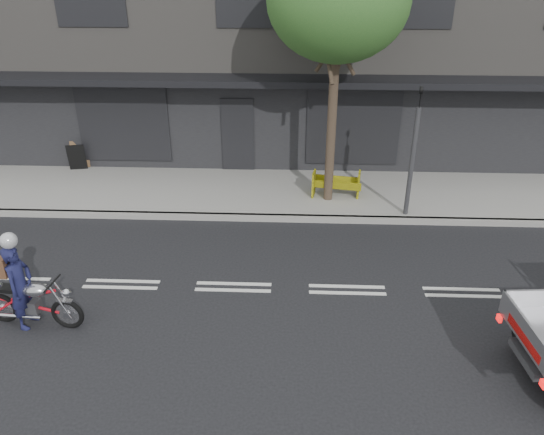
{
  "coord_description": "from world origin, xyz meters",
  "views": [
    {
      "loc": [
        1.21,
        -9.26,
        6.44
      ],
      "look_at": [
        0.8,
        0.5,
        1.42
      ],
      "focal_mm": 35.0,
      "sensor_mm": 36.0,
      "label": 1
    }
  ],
  "objects_px": {
    "motorcycle": "(32,302)",
    "street_tree": "(338,1)",
    "traffic_light_pole": "(412,160)",
    "rider": "(21,287)",
    "sandwich_board": "(77,157)",
    "construction_barrier": "(337,186)"
  },
  "relations": [
    {
      "from": "motorcycle",
      "to": "rider",
      "type": "distance_m",
      "value": 0.36
    },
    {
      "from": "street_tree",
      "to": "motorcycle",
      "type": "height_order",
      "value": "street_tree"
    },
    {
      "from": "traffic_light_pole",
      "to": "sandwich_board",
      "type": "xyz_separation_m",
      "value": [
        -9.73,
        2.65,
        -1.08
      ]
    },
    {
      "from": "street_tree",
      "to": "rider",
      "type": "height_order",
      "value": "street_tree"
    },
    {
      "from": "construction_barrier",
      "to": "sandwich_board",
      "type": "relative_size",
      "value": 1.58
    },
    {
      "from": "motorcycle",
      "to": "street_tree",
      "type": "bearing_deg",
      "value": 49.56
    },
    {
      "from": "rider",
      "to": "construction_barrier",
      "type": "xyz_separation_m",
      "value": [
        6.19,
        5.58,
        -0.32
      ]
    },
    {
      "from": "traffic_light_pole",
      "to": "rider",
      "type": "distance_m",
      "value": 9.29
    },
    {
      "from": "traffic_light_pole",
      "to": "sandwich_board",
      "type": "bearing_deg",
      "value": 164.77
    },
    {
      "from": "street_tree",
      "to": "motorcycle",
      "type": "distance_m",
      "value": 9.35
    },
    {
      "from": "street_tree",
      "to": "rider",
      "type": "relative_size",
      "value": 3.99
    },
    {
      "from": "street_tree",
      "to": "traffic_light_pole",
      "type": "relative_size",
      "value": 1.93
    },
    {
      "from": "motorcycle",
      "to": "sandwich_board",
      "type": "distance_m",
      "value": 7.62
    },
    {
      "from": "motorcycle",
      "to": "sandwich_board",
      "type": "relative_size",
      "value": 2.32
    },
    {
      "from": "street_tree",
      "to": "motorcycle",
      "type": "bearing_deg",
      "value": -136.18
    },
    {
      "from": "street_tree",
      "to": "traffic_light_pole",
      "type": "bearing_deg",
      "value": -23.03
    },
    {
      "from": "motorcycle",
      "to": "construction_barrier",
      "type": "xyz_separation_m",
      "value": [
        6.04,
        5.58,
        0.01
      ]
    },
    {
      "from": "sandwich_board",
      "to": "motorcycle",
      "type": "bearing_deg",
      "value": -87.04
    },
    {
      "from": "rider",
      "to": "sandwich_board",
      "type": "height_order",
      "value": "rider"
    },
    {
      "from": "traffic_light_pole",
      "to": "sandwich_board",
      "type": "distance_m",
      "value": 10.14
    },
    {
      "from": "construction_barrier",
      "to": "rider",
      "type": "bearing_deg",
      "value": -137.95
    },
    {
      "from": "traffic_light_pole",
      "to": "construction_barrier",
      "type": "relative_size",
      "value": 2.61
    }
  ]
}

